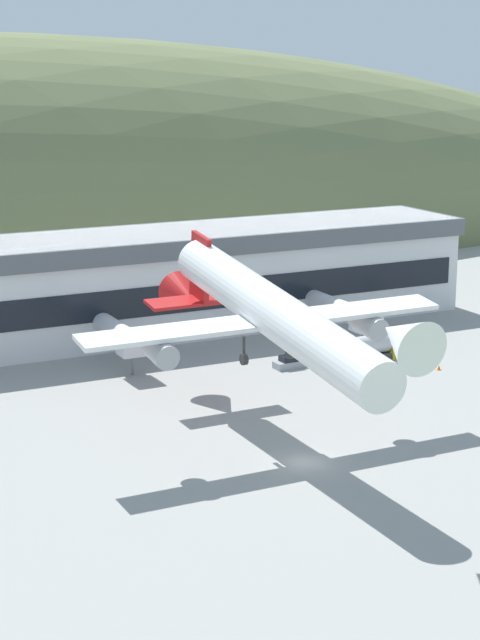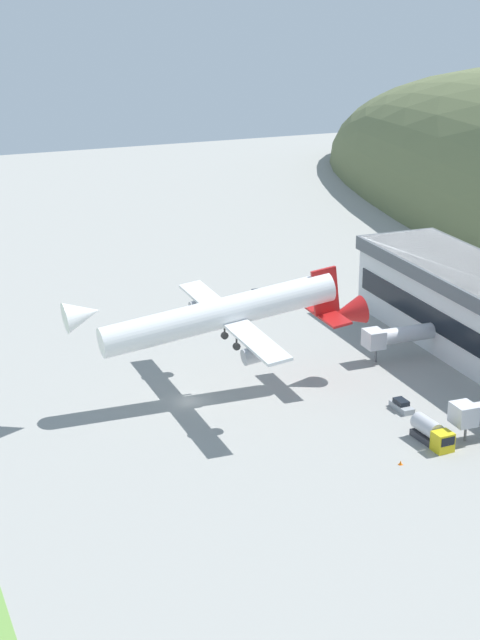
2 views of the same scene
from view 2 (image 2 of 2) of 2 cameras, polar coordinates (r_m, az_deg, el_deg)
ground_plane at (r=157.09m, az=-2.74°, el=-4.36°), size 412.12×412.12×0.00m
jetway_0 at (r=173.02m, az=8.27°, el=-0.84°), size 3.38×12.09×5.43m
cargo_airplane at (r=154.62m, az=-0.79°, el=0.30°), size 36.80×46.35×10.26m
service_car_0 at (r=201.80m, az=0.94°, el=1.32°), size 4.46×1.73×1.60m
service_car_2 at (r=155.70m, az=8.61°, el=-4.54°), size 4.42×1.90×1.50m
fuel_truck at (r=145.84m, az=10.19°, el=-5.95°), size 7.33×2.93×3.25m
traffic_cone_0 at (r=140.06m, az=8.56°, el=-7.53°), size 0.52×0.52×0.58m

